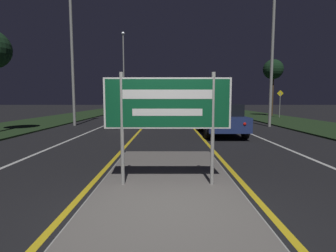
# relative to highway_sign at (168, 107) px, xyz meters

# --- Properties ---
(ground_plane) EXTENTS (160.00, 160.00, 0.00)m
(ground_plane) POSITION_rel_highway_sign_xyz_m (0.00, -1.16, -1.59)
(ground_plane) COLOR black
(median_island) EXTENTS (2.74, 6.55, 0.10)m
(median_island) POSITION_rel_highway_sign_xyz_m (0.00, 0.00, -1.55)
(median_island) COLOR #999993
(median_island) RESTS_ON ground_plane
(verge_left) EXTENTS (5.00, 100.00, 0.08)m
(verge_left) POSITION_rel_highway_sign_xyz_m (-9.50, 18.84, -1.55)
(verge_left) COLOR #1E3319
(verge_left) RESTS_ON ground_plane
(verge_right) EXTENTS (5.00, 100.00, 0.08)m
(verge_right) POSITION_rel_highway_sign_xyz_m (9.50, 18.84, -1.55)
(verge_right) COLOR #1E3319
(verge_right) RESTS_ON ground_plane
(centre_line_yellow_left) EXTENTS (0.12, 70.00, 0.01)m
(centre_line_yellow_left) POSITION_rel_highway_sign_xyz_m (-1.56, 23.84, -1.58)
(centre_line_yellow_left) COLOR gold
(centre_line_yellow_left) RESTS_ON ground_plane
(centre_line_yellow_right) EXTENTS (0.12, 70.00, 0.01)m
(centre_line_yellow_right) POSITION_rel_highway_sign_xyz_m (1.56, 23.84, -1.58)
(centre_line_yellow_right) COLOR gold
(centre_line_yellow_right) RESTS_ON ground_plane
(lane_line_white_left) EXTENTS (0.12, 70.00, 0.01)m
(lane_line_white_left) POSITION_rel_highway_sign_xyz_m (-4.20, 23.84, -1.58)
(lane_line_white_left) COLOR silver
(lane_line_white_left) RESTS_ON ground_plane
(lane_line_white_right) EXTENTS (0.12, 70.00, 0.01)m
(lane_line_white_right) POSITION_rel_highway_sign_xyz_m (4.20, 23.84, -1.58)
(lane_line_white_right) COLOR silver
(lane_line_white_right) RESTS_ON ground_plane
(edge_line_white_left) EXTENTS (0.10, 70.00, 0.01)m
(edge_line_white_left) POSITION_rel_highway_sign_xyz_m (-7.20, 23.84, -1.58)
(edge_line_white_left) COLOR silver
(edge_line_white_left) RESTS_ON ground_plane
(edge_line_white_right) EXTENTS (0.10, 70.00, 0.01)m
(edge_line_white_right) POSITION_rel_highway_sign_xyz_m (7.20, 23.84, -1.58)
(edge_line_white_right) COLOR silver
(edge_line_white_right) RESTS_ON ground_plane
(highway_sign) EXTENTS (2.39, 0.07, 2.14)m
(highway_sign) POSITION_rel_highway_sign_xyz_m (0.00, 0.00, 0.00)
(highway_sign) COLOR #9E9E99
(highway_sign) RESTS_ON median_island
(streetlight_left_near) EXTENTS (0.63, 0.63, 10.01)m
(streetlight_left_near) POSITION_rel_highway_sign_xyz_m (-6.21, 12.45, 5.39)
(streetlight_left_near) COLOR #9E9E99
(streetlight_left_near) RESTS_ON ground_plane
(streetlight_left_far) EXTENTS (0.46, 0.46, 10.97)m
(streetlight_left_far) POSITION_rel_highway_sign_xyz_m (-6.15, 32.02, 4.91)
(streetlight_left_far) COLOR #9E9E99
(streetlight_left_far) RESTS_ON ground_plane
(streetlight_right_near) EXTENTS (0.45, 0.45, 8.57)m
(streetlight_right_near) POSITION_rel_highway_sign_xyz_m (6.49, 11.72, 3.60)
(streetlight_right_near) COLOR #9E9E99
(streetlight_right_near) RESTS_ON ground_plane
(car_receding_0) EXTENTS (1.90, 4.77, 1.51)m
(car_receding_0) POSITION_rel_highway_sign_xyz_m (2.58, 7.92, -0.79)
(car_receding_0) COLOR navy
(car_receding_0) RESTS_ON ground_plane
(car_receding_1) EXTENTS (2.01, 4.58, 1.35)m
(car_receding_1) POSITION_rel_highway_sign_xyz_m (5.50, 19.46, -0.86)
(car_receding_1) COLOR black
(car_receding_1) RESTS_ON ground_plane
(car_receding_2) EXTENTS (1.95, 4.65, 1.42)m
(car_receding_2) POSITION_rel_highway_sign_xyz_m (5.66, 28.30, -0.82)
(car_receding_2) COLOR black
(car_receding_2) RESTS_ON ground_plane
(car_approaching_0) EXTENTS (1.89, 4.17, 1.33)m
(car_approaching_0) POSITION_rel_highway_sign_xyz_m (-2.36, 12.25, -0.87)
(car_approaching_0) COLOR silver
(car_approaching_0) RESTS_ON ground_plane
(car_approaching_1) EXTENTS (1.93, 4.40, 1.55)m
(car_approaching_1) POSITION_rel_highway_sign_xyz_m (-2.78, 27.69, -0.76)
(car_approaching_1) COLOR navy
(car_approaching_1) RESTS_ON ground_plane
(car_approaching_2) EXTENTS (2.00, 4.52, 1.50)m
(car_approaching_2) POSITION_rel_highway_sign_xyz_m (-5.60, 41.42, -0.81)
(car_approaching_2) COLOR #4C514C
(car_approaching_2) RESTS_ON ground_plane
(warning_sign) EXTENTS (0.60, 0.06, 2.51)m
(warning_sign) POSITION_rel_highway_sign_xyz_m (10.29, 19.20, -0.00)
(warning_sign) COLOR #9E9E99
(warning_sign) RESTS_ON verge_right
(roadside_palm_right) EXTENTS (1.96, 1.96, 5.62)m
(roadside_palm_right) POSITION_rel_highway_sign_xyz_m (10.49, 21.54, 3.05)
(roadside_palm_right) COLOR #4C3823
(roadside_palm_right) RESTS_ON verge_right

